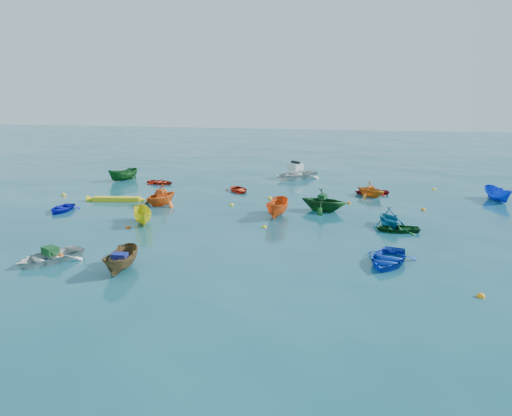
% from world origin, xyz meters
% --- Properties ---
extents(ground, '(160.00, 160.00, 0.00)m').
position_xyz_m(ground, '(0.00, 0.00, 0.00)').
color(ground, '#0B3E4F').
rests_on(ground, ground).
extents(dinghy_blue_sw, '(2.20, 2.87, 0.55)m').
position_xyz_m(dinghy_blue_sw, '(-13.33, 2.89, 0.00)').
color(dinghy_blue_sw, '#0F12BD').
rests_on(dinghy_blue_sw, ground).
extents(dinghy_white_near, '(3.62, 4.05, 0.69)m').
position_xyz_m(dinghy_white_near, '(-7.88, -6.57, 0.00)').
color(dinghy_white_near, silver).
rests_on(dinghy_white_near, ground).
extents(sampan_brown_mid, '(1.35, 3.02, 1.14)m').
position_xyz_m(sampan_brown_mid, '(-3.80, -6.99, 0.00)').
color(sampan_brown_mid, brown).
rests_on(sampan_brown_mid, ground).
extents(dinghy_blue_se, '(3.17, 3.88, 0.70)m').
position_xyz_m(dinghy_blue_se, '(8.32, -3.40, 0.00)').
color(dinghy_blue_se, '#0E37B7').
rests_on(dinghy_blue_se, ground).
extents(dinghy_orange_w, '(3.53, 3.80, 1.64)m').
position_xyz_m(dinghy_orange_w, '(-7.33, 6.17, 0.00)').
color(dinghy_orange_w, orange).
rests_on(dinghy_orange_w, ground).
extents(sampan_yellow_mid, '(2.37, 3.07, 1.12)m').
position_xyz_m(sampan_yellow_mid, '(-6.42, 1.07, 0.00)').
color(sampan_yellow_mid, yellow).
rests_on(sampan_yellow_mid, ground).
extents(dinghy_green_e, '(2.73, 2.09, 0.53)m').
position_xyz_m(dinghy_green_e, '(9.12, 2.60, 0.00)').
color(dinghy_green_e, '#11491B').
rests_on(dinghy_green_e, ground).
extents(dinghy_cyan_se, '(2.88, 3.08, 1.32)m').
position_xyz_m(dinghy_cyan_se, '(8.68, 3.55, 0.00)').
color(dinghy_cyan_se, teal).
rests_on(dinghy_cyan_se, ground).
extents(dinghy_red_nw, '(2.80, 2.23, 0.52)m').
position_xyz_m(dinghy_red_nw, '(-10.68, 13.99, 0.00)').
color(dinghy_red_nw, '#B7230F').
rests_on(dinghy_red_nw, ground).
extents(sampan_orange_n, '(1.40, 3.38, 1.29)m').
position_xyz_m(sampan_orange_n, '(1.54, 4.66, 0.00)').
color(sampan_orange_n, '#D64E14').
rests_on(sampan_orange_n, ground).
extents(dinghy_green_n, '(3.82, 3.51, 1.69)m').
position_xyz_m(dinghy_green_n, '(4.41, 6.80, 0.00)').
color(dinghy_green_n, '#104617').
rests_on(dinghy_green_n, ground).
extents(dinghy_red_ne, '(2.98, 2.36, 0.56)m').
position_xyz_m(dinghy_red_ne, '(7.73, 13.42, 0.00)').
color(dinghy_red_ne, '#A00D12').
rests_on(dinghy_red_ne, ground).
extents(sampan_blue_far, '(2.04, 3.31, 1.20)m').
position_xyz_m(sampan_blue_far, '(17.06, 12.82, 0.00)').
color(sampan_blue_far, blue).
rests_on(sampan_blue_far, ground).
extents(dinghy_red_far, '(2.93, 3.13, 0.53)m').
position_xyz_m(dinghy_red_far, '(-2.97, 12.09, 0.00)').
color(dinghy_red_far, red).
rests_on(dinghy_red_far, ground).
extents(dinghy_orange_far, '(3.34, 3.28, 1.34)m').
position_xyz_m(dinghy_orange_far, '(7.64, 12.42, 0.00)').
color(dinghy_orange_far, orange).
rests_on(dinghy_orange_far, ground).
extents(sampan_green_far, '(2.54, 3.32, 1.21)m').
position_xyz_m(sampan_green_far, '(-14.71, 14.96, 0.00)').
color(sampan_green_far, '#114B16').
rests_on(sampan_green_far, ground).
extents(kayak_yellow, '(4.27, 1.33, 0.43)m').
position_xyz_m(kayak_yellow, '(-11.10, 6.63, 0.00)').
color(kayak_yellow, yellow).
rests_on(kayak_yellow, ground).
extents(motorboat_white, '(5.50, 5.65, 1.56)m').
position_xyz_m(motorboat_white, '(0.71, 19.45, 0.00)').
color(motorboat_white, silver).
rests_on(motorboat_white, ground).
extents(tarp_green_a, '(0.93, 0.85, 0.37)m').
position_xyz_m(tarp_green_a, '(-7.84, -6.48, 0.53)').
color(tarp_green_a, '#11471C').
rests_on(tarp_green_a, dinghy_white_near).
extents(tarp_blue_a, '(0.69, 0.55, 0.32)m').
position_xyz_m(tarp_blue_a, '(-3.79, -7.14, 0.73)').
color(tarp_blue_a, navy).
rests_on(tarp_blue_a, sampan_brown_mid).
extents(tarp_orange_a, '(0.74, 0.65, 0.30)m').
position_xyz_m(tarp_orange_a, '(-7.32, 6.22, 0.97)').
color(tarp_orange_a, '#DA4816').
rests_on(tarp_orange_a, dinghy_orange_w).
extents(tarp_green_b, '(0.64, 0.75, 0.31)m').
position_xyz_m(tarp_green_b, '(4.31, 6.82, 1.00)').
color(tarp_green_b, '#124B23').
rests_on(tarp_green_b, dinghy_green_n).
extents(tarp_orange_b, '(0.62, 0.75, 0.33)m').
position_xyz_m(tarp_orange_b, '(7.63, 13.40, 0.44)').
color(tarp_orange_b, '#D45F15').
rests_on(tarp_orange_b, dinghy_red_ne).
extents(buoy_or_a, '(0.35, 0.35, 0.35)m').
position_xyz_m(buoy_or_a, '(-7.80, -5.77, 0.00)').
color(buoy_or_a, '#EB4E0C').
rests_on(buoy_or_a, ground).
extents(buoy_ye_a, '(0.30, 0.30, 0.30)m').
position_xyz_m(buoy_ye_a, '(1.22, 1.71, 0.00)').
color(buoy_ye_a, yellow).
rests_on(buoy_ye_a, ground).
extents(buoy_or_b, '(0.35, 0.35, 0.35)m').
position_xyz_m(buoy_or_b, '(11.86, -6.73, 0.00)').
color(buoy_or_b, orange).
rests_on(buoy_or_b, ground).
extents(buoy_ye_b, '(0.39, 0.39, 0.39)m').
position_xyz_m(buoy_ye_b, '(-16.26, 7.67, 0.00)').
color(buoy_ye_b, gold).
rests_on(buoy_ye_b, ground).
extents(buoy_or_c, '(0.31, 0.31, 0.31)m').
position_xyz_m(buoy_or_c, '(-6.84, -0.20, 0.00)').
color(buoy_or_c, '#E34A0C').
rests_on(buoy_or_c, ground).
extents(buoy_ye_c, '(0.36, 0.36, 0.36)m').
position_xyz_m(buoy_ye_c, '(0.03, 9.91, 0.00)').
color(buoy_ye_c, yellow).
rests_on(buoy_ye_c, ground).
extents(buoy_or_d, '(0.32, 0.32, 0.32)m').
position_xyz_m(buoy_or_d, '(11.22, 8.46, 0.00)').
color(buoy_or_d, orange).
rests_on(buoy_or_d, ground).
extents(buoy_ye_d, '(0.35, 0.35, 0.35)m').
position_xyz_m(buoy_ye_d, '(-2.26, 7.04, 0.00)').
color(buoy_ye_d, yellow).
rests_on(buoy_ye_d, ground).
extents(buoy_or_e, '(0.31, 0.31, 0.31)m').
position_xyz_m(buoy_or_e, '(6.07, 9.48, 0.00)').
color(buoy_or_e, orange).
rests_on(buoy_or_e, ground).
extents(buoy_ye_e, '(0.31, 0.31, 0.31)m').
position_xyz_m(buoy_ye_e, '(12.90, 16.32, 0.00)').
color(buoy_ye_e, yellow).
rests_on(buoy_ye_e, ground).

